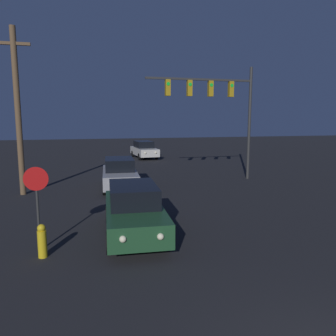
% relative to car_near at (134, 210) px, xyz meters
% --- Properties ---
extents(car_near, '(2.02, 4.68, 1.61)m').
position_rel_car_near_xyz_m(car_near, '(0.00, 0.00, 0.00)').
color(car_near, '#1E4728').
rests_on(car_near, ground_plane).
extents(car_mid, '(2.04, 4.69, 1.61)m').
position_rel_car_near_xyz_m(car_mid, '(0.30, 7.26, 0.00)').
color(car_mid, '#99999E').
rests_on(car_mid, ground_plane).
extents(car_far, '(2.08, 4.70, 1.61)m').
position_rel_car_near_xyz_m(car_far, '(4.01, 20.54, 0.00)').
color(car_far, beige).
rests_on(car_far, ground_plane).
extents(traffic_signal_mast, '(6.56, 0.30, 6.79)m').
position_rel_car_near_xyz_m(traffic_signal_mast, '(6.34, 8.20, 3.97)').
color(traffic_signal_mast, '#2D2D2D').
rests_on(traffic_signal_mast, ground_plane).
extents(stop_sign, '(0.67, 0.07, 2.42)m').
position_rel_car_near_xyz_m(stop_sign, '(-2.81, -0.68, 0.85)').
color(stop_sign, '#2D2D2D').
rests_on(stop_sign, ground_plane).
extents(utility_pole, '(1.48, 0.28, 7.99)m').
position_rel_car_near_xyz_m(utility_pole, '(-4.52, 6.98, 3.32)').
color(utility_pole, brown).
rests_on(utility_pole, ground_plane).
extents(fire_hydrant, '(0.24, 0.24, 0.93)m').
position_rel_car_near_xyz_m(fire_hydrant, '(-2.67, -1.20, -0.36)').
color(fire_hydrant, gold).
rests_on(fire_hydrant, ground_plane).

